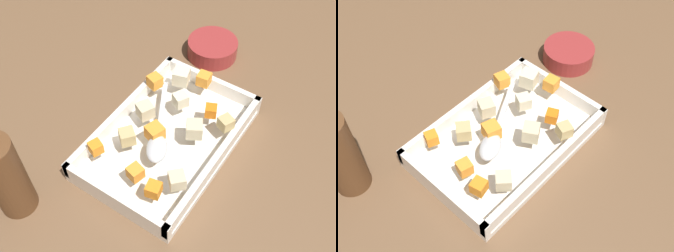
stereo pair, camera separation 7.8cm
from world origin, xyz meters
TOP-DOWN VIEW (x-y plane):
  - ground_plane at (0.00, 0.00)m, footprint 4.00×4.00m
  - baking_dish at (-0.02, -0.00)m, footprint 0.35×0.23m
  - carrot_chunk_back_center at (0.11, 0.06)m, footprint 0.03×0.03m
  - carrot_chunk_far_left at (0.10, 0.01)m, footprint 0.03×0.03m
  - carrot_chunk_front_center at (0.01, -0.01)m, footprint 0.04×0.04m
  - carrot_chunk_corner_nw at (-0.09, 0.05)m, footprint 0.03×0.03m
  - carrot_chunk_rim_edge at (-0.16, -0.01)m, footprint 0.03×0.03m
  - carrot_chunk_heap_side at (0.10, -0.08)m, footprint 0.03×0.03m
  - carrot_chunk_corner_sw at (-0.10, -0.09)m, footprint 0.03×0.03m
  - potato_chunk_near_left at (-0.14, -0.05)m, footprint 0.04×0.04m
  - potato_chunk_heap_top at (-0.02, -0.06)m, footprint 0.04×0.04m
  - potato_chunk_corner_ne at (-0.08, -0.02)m, footprint 0.04×0.04m
  - potato_chunk_corner_se at (-0.03, 0.05)m, footprint 0.04×0.04m
  - potato_chunk_far_right at (0.05, -0.05)m, footprint 0.04×0.04m
  - potato_chunk_mid_left at (-0.08, 0.09)m, footprint 0.03×0.03m
  - potato_chunk_near_right at (0.08, 0.08)m, footprint 0.04×0.04m
  - serving_spoon at (0.03, 0.00)m, footprint 0.19×0.12m
  - pepper_mill at (0.24, -0.15)m, footprint 0.06×0.06m
  - small_prep_bowl at (-0.30, -0.06)m, footprint 0.12×0.12m

SIDE VIEW (x-z plane):
  - ground_plane at x=0.00m, z-range 0.00..0.00m
  - baking_dish at x=-0.02m, z-range -0.01..0.04m
  - small_prep_bowl at x=-0.30m, z-range 0.00..0.04m
  - serving_spoon at x=0.03m, z-range 0.05..0.07m
  - carrot_chunk_heap_side at x=0.10m, z-range 0.05..0.07m
  - carrot_chunk_corner_nw at x=-0.09m, z-range 0.05..0.07m
  - carrot_chunk_back_center at x=0.11m, z-range 0.05..0.07m
  - carrot_chunk_far_left at x=0.10m, z-range 0.05..0.07m
  - potato_chunk_mid_left at x=-0.08m, z-range 0.05..0.07m
  - carrot_chunk_corner_sw at x=-0.10m, z-range 0.05..0.07m
  - carrot_chunk_rim_edge at x=-0.16m, z-range 0.05..0.07m
  - potato_chunk_corner_ne at x=-0.08m, z-range 0.05..0.07m
  - potato_chunk_near_right at x=0.08m, z-range 0.05..0.08m
  - potato_chunk_far_right at x=0.05m, z-range 0.05..0.08m
  - potato_chunk_heap_top at x=-0.02m, z-range 0.05..0.08m
  - carrot_chunk_front_center at x=0.01m, z-range 0.05..0.08m
  - potato_chunk_corner_se at x=-0.03m, z-range 0.05..0.08m
  - potato_chunk_near_left at x=-0.14m, z-range 0.05..0.08m
  - pepper_mill at x=0.24m, z-range -0.01..0.19m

